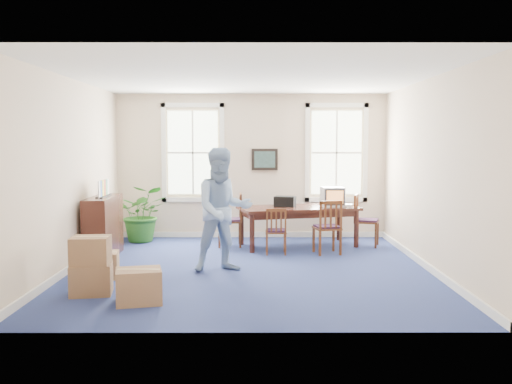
{
  "coord_description": "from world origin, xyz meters",
  "views": [
    {
      "loc": [
        0.08,
        -9.49,
        2.13
      ],
      "look_at": [
        0.1,
        0.6,
        1.25
      ],
      "focal_mm": 40.0,
      "sensor_mm": 36.0,
      "label": 1
    }
  ],
  "objects_px": {
    "credenza": "(103,226)",
    "potted_plant": "(143,213)",
    "crt_tv": "(332,197)",
    "cardboard_boxes": "(108,262)",
    "chair_near_left": "(276,231)",
    "conference_table": "(298,226)",
    "man": "(223,210)"
  },
  "relations": [
    {
      "from": "chair_near_left",
      "to": "man",
      "type": "bearing_deg",
      "value": 58.0
    },
    {
      "from": "crt_tv",
      "to": "man",
      "type": "relative_size",
      "value": 0.23
    },
    {
      "from": "potted_plant",
      "to": "credenza",
      "type": "bearing_deg",
      "value": -103.03
    },
    {
      "from": "conference_table",
      "to": "crt_tv",
      "type": "xyz_separation_m",
      "value": [
        0.71,
        0.05,
        0.61
      ]
    },
    {
      "from": "crt_tv",
      "to": "man",
      "type": "xyz_separation_m",
      "value": [
        -2.12,
        -2.33,
        0.01
      ]
    },
    {
      "from": "conference_table",
      "to": "credenza",
      "type": "height_order",
      "value": "credenza"
    },
    {
      "from": "crt_tv",
      "to": "cardboard_boxes",
      "type": "height_order",
      "value": "crt_tv"
    },
    {
      "from": "man",
      "to": "conference_table",
      "type": "bearing_deg",
      "value": 41.01
    },
    {
      "from": "conference_table",
      "to": "chair_near_left",
      "type": "height_order",
      "value": "chair_near_left"
    },
    {
      "from": "conference_table",
      "to": "potted_plant",
      "type": "bearing_deg",
      "value": 155.86
    },
    {
      "from": "cardboard_boxes",
      "to": "credenza",
      "type": "bearing_deg",
      "value": 106.24
    },
    {
      "from": "conference_table",
      "to": "credenza",
      "type": "relative_size",
      "value": 1.61
    },
    {
      "from": "credenza",
      "to": "potted_plant",
      "type": "xyz_separation_m",
      "value": [
        0.39,
        1.7,
        0.03
      ]
    },
    {
      "from": "man",
      "to": "potted_plant",
      "type": "relative_size",
      "value": 1.68
    },
    {
      "from": "conference_table",
      "to": "chair_near_left",
      "type": "relative_size",
      "value": 2.68
    },
    {
      "from": "chair_near_left",
      "to": "conference_table",
      "type": "bearing_deg",
      "value": -120.51
    },
    {
      "from": "credenza",
      "to": "conference_table",
      "type": "bearing_deg",
      "value": 16.08
    },
    {
      "from": "cardboard_boxes",
      "to": "potted_plant",
      "type": "bearing_deg",
      "value": 94.47
    },
    {
      "from": "crt_tv",
      "to": "potted_plant",
      "type": "bearing_deg",
      "value": 167.35
    },
    {
      "from": "man",
      "to": "credenza",
      "type": "relative_size",
      "value": 1.38
    },
    {
      "from": "crt_tv",
      "to": "cardboard_boxes",
      "type": "bearing_deg",
      "value": -140.6
    },
    {
      "from": "credenza",
      "to": "potted_plant",
      "type": "bearing_deg",
      "value": 75.71
    },
    {
      "from": "man",
      "to": "potted_plant",
      "type": "height_order",
      "value": "man"
    },
    {
      "from": "man",
      "to": "potted_plant",
      "type": "bearing_deg",
      "value": 106.64
    },
    {
      "from": "crt_tv",
      "to": "potted_plant",
      "type": "relative_size",
      "value": 0.39
    },
    {
      "from": "conference_table",
      "to": "man",
      "type": "relative_size",
      "value": 1.17
    },
    {
      "from": "crt_tv",
      "to": "conference_table",
      "type": "bearing_deg",
      "value": 178.78
    },
    {
      "from": "conference_table",
      "to": "crt_tv",
      "type": "distance_m",
      "value": 0.93
    },
    {
      "from": "man",
      "to": "credenza",
      "type": "height_order",
      "value": "man"
    },
    {
      "from": "credenza",
      "to": "cardboard_boxes",
      "type": "height_order",
      "value": "credenza"
    },
    {
      "from": "conference_table",
      "to": "man",
      "type": "xyz_separation_m",
      "value": [
        -1.42,
        -2.28,
        0.61
      ]
    },
    {
      "from": "conference_table",
      "to": "crt_tv",
      "type": "bearing_deg",
      "value": -10.3
    }
  ]
}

